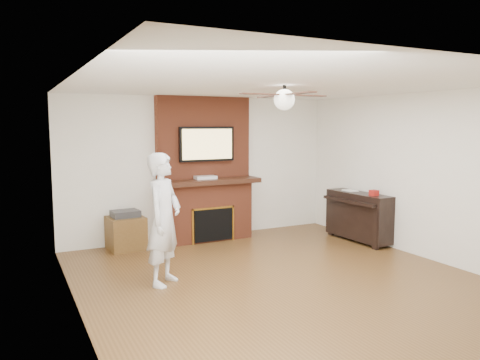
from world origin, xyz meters
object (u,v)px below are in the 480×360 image
fireplace (206,183)px  person (164,219)px  side_table (126,231)px  piano (359,215)px

fireplace → person: fireplace is taller
fireplace → side_table: 1.61m
piano → side_table: bearing=158.3°
side_table → piano: bearing=-22.9°
person → side_table: bearing=45.4°
fireplace → piano: 2.71m
person → piano: bearing=-36.8°
fireplace → side_table: (-1.44, -0.07, -0.70)m
person → fireplace: bearing=8.4°
fireplace → piano: size_ratio=1.91×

